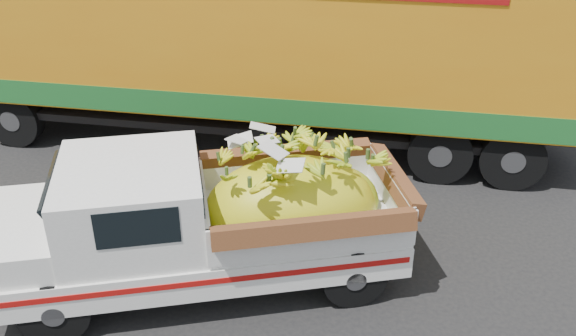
{
  "coord_description": "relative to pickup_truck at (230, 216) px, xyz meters",
  "views": [
    {
      "loc": [
        1.36,
        -7.69,
        5.56
      ],
      "look_at": [
        0.69,
        0.18,
        1.29
      ],
      "focal_mm": 40.0,
      "sensor_mm": 36.0,
      "label": 1
    }
  ],
  "objects": [
    {
      "name": "ground",
      "position": [
        0.0,
        0.67,
        -0.99
      ],
      "size": [
        100.0,
        100.0,
        0.0
      ],
      "primitive_type": "plane",
      "color": "black",
      "rests_on": "ground"
    },
    {
      "name": "pickup_truck",
      "position": [
        0.0,
        0.0,
        0.0
      ],
      "size": [
        5.58,
        3.23,
        1.85
      ],
      "rotation": [
        0.0,
        0.0,
        0.27
      ],
      "color": "black",
      "rests_on": "ground"
    },
    {
      "name": "semi_trailer",
      "position": [
        -0.22,
        4.32,
        1.13
      ],
      "size": [
        12.04,
        3.64,
        3.8
      ],
      "rotation": [
        0.0,
        0.0,
        -0.1
      ],
      "color": "black",
      "rests_on": "ground"
    },
    {
      "name": "sidewalk",
      "position": [
        0.0,
        8.87,
        -0.92
      ],
      "size": [
        60.0,
        4.0,
        0.14
      ],
      "primitive_type": "cube",
      "color": "gray",
      "rests_on": "ground"
    },
    {
      "name": "curb",
      "position": [
        0.0,
        6.77,
        -0.92
      ],
      "size": [
        60.0,
        0.25,
        0.15
      ],
      "primitive_type": "cube",
      "color": "gray",
      "rests_on": "ground"
    }
  ]
}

